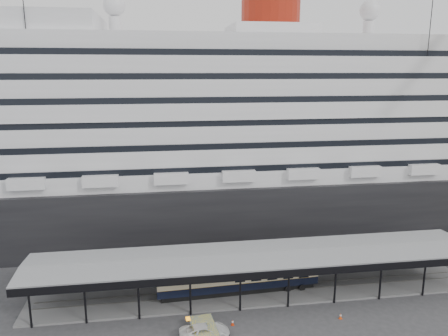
{
  "coord_description": "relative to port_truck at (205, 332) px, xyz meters",
  "views": [
    {
      "loc": [
        -11.69,
        -44.33,
        27.38
      ],
      "look_at": [
        -3.71,
        8.0,
        15.51
      ],
      "focal_mm": 35.0,
      "sensor_mm": 36.0,
      "label": 1
    }
  ],
  "objects": [
    {
      "name": "platform_canopy",
      "position": [
        7.56,
        8.79,
        1.63
      ],
      "size": [
        56.0,
        9.18,
        5.3
      ],
      "color": "slate",
      "rests_on": "ground"
    },
    {
      "name": "pullman_carriage",
      "position": [
        5.18,
        8.79,
        1.7
      ],
      "size": [
        20.35,
        3.61,
        19.88
      ],
      "rotation": [
        0.0,
        0.0,
        0.05
      ],
      "color": "black",
      "rests_on": "ground"
    },
    {
      "name": "cruise_ship",
      "position": [
        7.61,
        35.79,
        17.62
      ],
      "size": [
        130.0,
        30.0,
        43.9
      ],
      "color": "black",
      "rests_on": "ground"
    },
    {
      "name": "traffic_cone_mid",
      "position": [
        3.29,
        1.85,
        -0.4
      ],
      "size": [
        0.38,
        0.38,
        0.68
      ],
      "rotation": [
        0.0,
        0.0,
        -0.09
      ],
      "color": "red",
      "rests_on": "ground"
    },
    {
      "name": "port_truck",
      "position": [
        0.0,
        0.0,
        0.0
      ],
      "size": [
        5.47,
        2.91,
        1.46
      ],
      "primitive_type": "imported",
      "rotation": [
        0.0,
        0.0,
        1.66
      ],
      "color": "silver",
      "rests_on": "ground"
    },
    {
      "name": "traffic_cone_left",
      "position": [
        0.34,
        0.64,
        -0.34
      ],
      "size": [
        0.53,
        0.53,
        0.79
      ],
      "rotation": [
        0.0,
        0.0,
        0.38
      ],
      "color": "#D4510B",
      "rests_on": "ground"
    },
    {
      "name": "traffic_cone_right",
      "position": [
        15.54,
        1.28,
        -0.39
      ],
      "size": [
        0.46,
        0.46,
        0.68
      ],
      "rotation": [
        0.0,
        0.0,
        0.42
      ],
      "color": "#D4400B",
      "rests_on": "ground"
    },
    {
      "name": "ground",
      "position": [
        7.56,
        3.79,
        -0.73
      ],
      "size": [
        200.0,
        200.0,
        0.0
      ],
      "primitive_type": "plane",
      "color": "#323234",
      "rests_on": "ground"
    }
  ]
}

